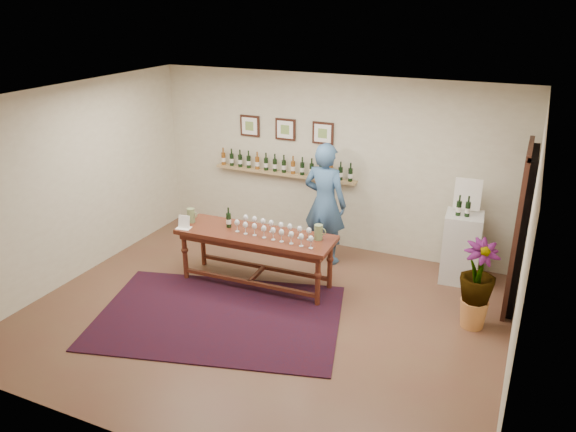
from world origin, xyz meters
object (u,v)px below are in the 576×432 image
at_px(person, 325,204).
at_px(tasting_table, 256,241).
at_px(display_pedestal, 461,248).
at_px(potted_plant, 477,285).

bearing_deg(person, tasting_table, 67.51).
distance_m(display_pedestal, potted_plant, 1.27).
distance_m(tasting_table, display_pedestal, 2.96).
bearing_deg(person, display_pedestal, -168.41).
xyz_separation_m(tasting_table, display_pedestal, (2.64, 1.33, -0.17)).
distance_m(potted_plant, person, 2.62).
bearing_deg(display_pedestal, potted_plant, -73.65).
height_order(potted_plant, person, person).
bearing_deg(potted_plant, person, 156.96).
relative_size(tasting_table, person, 1.20).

